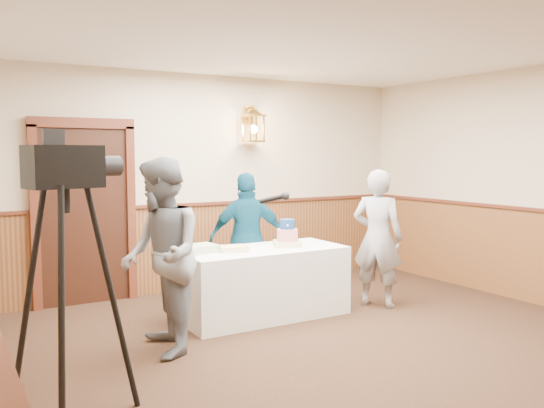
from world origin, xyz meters
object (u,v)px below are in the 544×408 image
at_px(tiered_cake, 287,236).
at_px(sheet_cake_yellow, 233,249).
at_px(tv_camera_rig, 68,304).
at_px(baker, 378,238).
at_px(display_table, 263,282).
at_px(sheet_cake_green, 199,249).
at_px(interviewer, 161,256).
at_px(assistant_p, 248,239).

bearing_deg(tiered_cake, sheet_cake_yellow, -179.33).
bearing_deg(tv_camera_rig, baker, 6.93).
distance_m(display_table, sheet_cake_green, 0.82).
bearing_deg(sheet_cake_yellow, interviewer, -150.49).
relative_size(display_table, sheet_cake_yellow, 6.16).
distance_m(sheet_cake_yellow, baker, 1.75).
bearing_deg(sheet_cake_green, tv_camera_rig, -133.89).
bearing_deg(sheet_cake_yellow, tv_camera_rig, -141.16).
distance_m(assistant_p, tv_camera_rig, 3.28).
xyz_separation_m(tiered_cake, interviewer, (-1.66, -0.57, 0.01)).
distance_m(baker, assistant_p, 1.51).
distance_m(sheet_cake_green, baker, 2.10).
xyz_separation_m(tiered_cake, baker, (1.05, -0.30, -0.07)).
height_order(interviewer, tv_camera_rig, tv_camera_rig).
bearing_deg(tv_camera_rig, interviewer, 33.81).
bearing_deg(tiered_cake, display_table, 179.58).
bearing_deg(baker, display_table, 43.79).
height_order(tiered_cake, interviewer, interviewer).
height_order(tiered_cake, sheet_cake_yellow, tiered_cake).
relative_size(sheet_cake_green, interviewer, 0.20).
relative_size(display_table, baker, 1.12).
xyz_separation_m(baker, tv_camera_rig, (-3.70, -1.30, 0.02)).
xyz_separation_m(display_table, assistant_p, (0.12, 0.56, 0.40)).
relative_size(interviewer, tv_camera_rig, 0.96).
height_order(sheet_cake_green, assistant_p, assistant_p).
bearing_deg(interviewer, assistant_p, 136.59).
bearing_deg(tiered_cake, baker, -16.13).
bearing_deg(assistant_p, display_table, 96.40).
relative_size(sheet_cake_yellow, interviewer, 0.17).
relative_size(display_table, tiered_cake, 4.67).
height_order(sheet_cake_green, baker, baker).
xyz_separation_m(tiered_cake, sheet_cake_green, (-1.01, 0.11, -0.08)).
relative_size(tiered_cake, baker, 0.24).
height_order(display_table, baker, baker).
height_order(sheet_cake_green, interviewer, interviewer).
height_order(display_table, tv_camera_rig, tv_camera_rig).
bearing_deg(display_table, interviewer, -157.17).
distance_m(sheet_cake_yellow, tv_camera_rig, 2.54).
bearing_deg(sheet_cake_green, assistant_p, 28.89).
bearing_deg(sheet_cake_green, interviewer, -134.03).
height_order(assistant_p, tv_camera_rig, tv_camera_rig).
bearing_deg(baker, assistant_p, 21.63).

